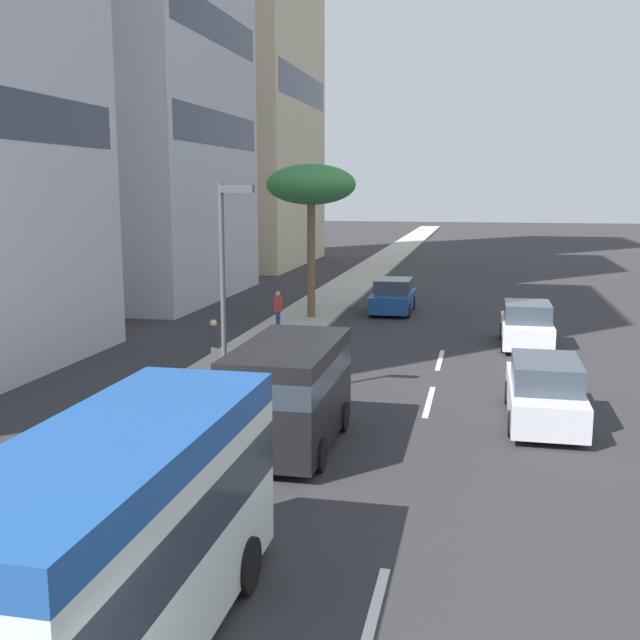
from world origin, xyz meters
TOP-DOWN VIEW (x-y plane):
  - ground_plane at (31.50, 0.00)m, footprint 198.00×198.00m
  - sidewalk_right at (31.50, 6.53)m, footprint 162.00×2.90m
  - lane_stripe_near at (4.65, 0.00)m, footprint 3.20×0.16m
  - lane_stripe_mid at (16.06, 0.00)m, footprint 3.20×0.16m
  - lane_stripe_far at (21.44, 0.00)m, footprint 3.20×0.16m
  - car_lead at (24.42, -3.04)m, footprint 4.10×1.88m
  - car_second at (31.43, 2.82)m, footprint 4.08×1.91m
  - car_third at (14.82, -3.01)m, footprint 4.68×1.86m
  - van_fourth at (11.59, 2.92)m, footprint 4.63×2.21m
  - minibus_fifth at (3.27, 2.98)m, footprint 6.53×2.30m
  - pedestrian_near_lamp at (17.60, 6.92)m, footprint 0.30×0.33m
  - pedestrian_mid_block at (24.78, 6.75)m, footprint 0.30×0.36m
  - palm_tree at (28.50, 6.20)m, footprint 3.97×3.97m
  - street_lamp at (14.48, 5.36)m, footprint 0.24×0.97m

SIDE VIEW (x-z plane):
  - ground_plane at x=31.50m, z-range 0.00..0.00m
  - lane_stripe_near at x=4.65m, z-range 0.00..0.01m
  - lane_stripe_mid at x=16.06m, z-range 0.00..0.01m
  - lane_stripe_far at x=21.44m, z-range 0.00..0.01m
  - sidewalk_right at x=31.50m, z-range 0.00..0.15m
  - car_second at x=31.43m, z-range -0.04..1.56m
  - car_third at x=14.82m, z-range -0.05..1.62m
  - car_lead at x=24.42m, z-range -0.05..1.66m
  - pedestrian_mid_block at x=24.78m, z-range 0.23..1.88m
  - pedestrian_near_lamp at x=17.60m, z-range 0.24..1.92m
  - van_fourth at x=11.59m, z-range 0.18..2.62m
  - minibus_fifth at x=3.27m, z-range 0.15..3.17m
  - street_lamp at x=14.48m, z-range 0.91..6.83m
  - palm_tree at x=28.50m, z-range 2.59..9.41m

